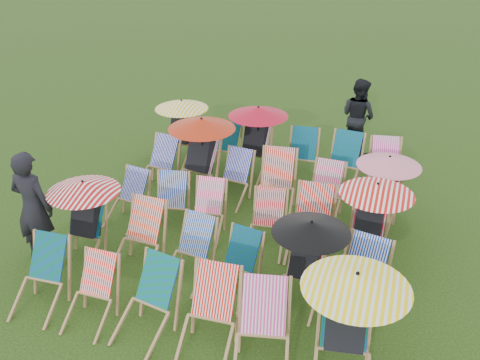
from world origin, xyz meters
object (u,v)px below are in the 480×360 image
(deckchair_5, at_px, (347,328))
(person_rear, at_px, (358,116))
(deckchair_0, at_px, (39,278))
(person_left, at_px, (33,207))
(deckchair_29, at_px, (386,168))

(deckchair_5, bearing_deg, person_rear, 87.88)
(deckchair_0, bearing_deg, person_rear, 60.45)
(deckchair_5, height_order, person_left, person_left)
(person_left, height_order, person_rear, person_left)
(deckchair_5, distance_m, deckchair_29, 4.59)
(deckchair_0, relative_size, person_rear, 0.56)
(deckchair_5, distance_m, person_rear, 6.21)
(deckchair_29, bearing_deg, person_left, -150.84)
(deckchair_5, height_order, person_rear, person_rear)
(deckchair_5, xyz_separation_m, person_left, (-4.59, 0.86, 0.14))
(deckchair_5, bearing_deg, deckchair_0, 171.96)
(deckchair_29, bearing_deg, deckchair_0, -140.07)
(deckchair_0, xyz_separation_m, person_left, (-0.69, 0.90, 0.42))
(deckchair_29, relative_size, person_rear, 0.59)
(deckchair_0, height_order, person_left, person_left)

